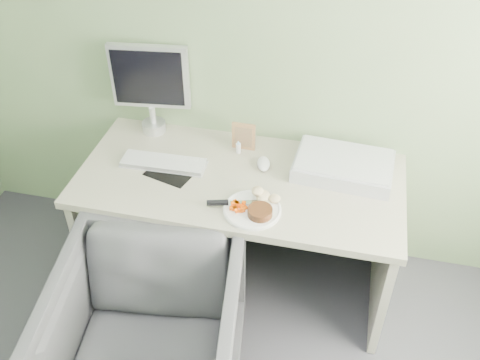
% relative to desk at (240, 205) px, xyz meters
% --- Properties ---
extents(wall_back, '(3.50, 0.00, 3.50)m').
position_rel_desk_xyz_m(wall_back, '(0.00, 0.38, 0.80)').
color(wall_back, gray).
rests_on(wall_back, floor).
extents(desk, '(1.60, 0.75, 0.73)m').
position_rel_desk_xyz_m(desk, '(0.00, 0.00, 0.00)').
color(desk, '#A9A48D').
rests_on(desk, floor).
extents(plate, '(0.27, 0.27, 0.01)m').
position_rel_desk_xyz_m(plate, '(0.11, -0.22, 0.19)').
color(plate, white).
rests_on(plate, desk).
extents(steak, '(0.15, 0.15, 0.04)m').
position_rel_desk_xyz_m(steak, '(0.15, -0.26, 0.21)').
color(steak, black).
rests_on(steak, plate).
extents(potato_pile, '(0.11, 0.08, 0.06)m').
position_rel_desk_xyz_m(potato_pile, '(0.15, -0.16, 0.23)').
color(potato_pile, tan).
rests_on(potato_pile, plate).
extents(carrot_heap, '(0.07, 0.06, 0.04)m').
position_rel_desk_xyz_m(carrot_heap, '(0.05, -0.24, 0.22)').
color(carrot_heap, '#FF5605').
rests_on(carrot_heap, plate).
extents(steak_knife, '(0.25, 0.09, 0.02)m').
position_rel_desk_xyz_m(steak_knife, '(-0.01, -0.22, 0.21)').
color(steak_knife, silver).
rests_on(steak_knife, plate).
extents(mousepad, '(0.27, 0.25, 0.00)m').
position_rel_desk_xyz_m(mousepad, '(-0.34, -0.02, 0.18)').
color(mousepad, black).
rests_on(mousepad, desk).
extents(keyboard, '(0.43, 0.14, 0.02)m').
position_rel_desk_xyz_m(keyboard, '(-0.40, 0.01, 0.20)').
color(keyboard, white).
rests_on(keyboard, desk).
extents(computer_mouse, '(0.09, 0.13, 0.04)m').
position_rel_desk_xyz_m(computer_mouse, '(0.10, 0.11, 0.20)').
color(computer_mouse, white).
rests_on(computer_mouse, desk).
extents(photo_frame, '(0.12, 0.02, 0.15)m').
position_rel_desk_xyz_m(photo_frame, '(-0.03, 0.24, 0.26)').
color(photo_frame, '#987346').
rests_on(photo_frame, desk).
extents(eyedrop_bottle, '(0.03, 0.03, 0.07)m').
position_rel_desk_xyz_m(eyedrop_bottle, '(-0.05, 0.20, 0.22)').
color(eyedrop_bottle, white).
rests_on(eyedrop_bottle, desk).
extents(scanner, '(0.50, 0.35, 0.07)m').
position_rel_desk_xyz_m(scanner, '(0.49, 0.16, 0.22)').
color(scanner, '#A4A7AB').
rests_on(scanner, desk).
extents(monitor, '(0.41, 0.13, 0.49)m').
position_rel_desk_xyz_m(monitor, '(-0.55, 0.31, 0.46)').
color(monitor, silver).
rests_on(monitor, desk).
extents(desk_chair, '(0.88, 0.90, 0.73)m').
position_rel_desk_xyz_m(desk_chair, '(-0.24, -0.72, -0.18)').
color(desk_chair, '#36373B').
rests_on(desk_chair, floor).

